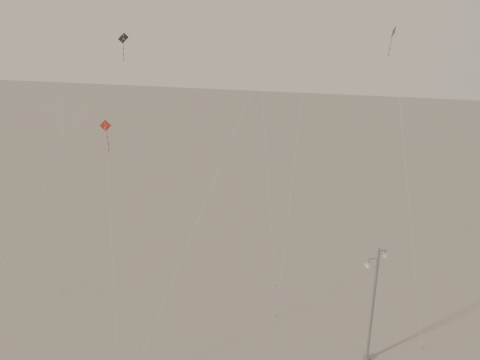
# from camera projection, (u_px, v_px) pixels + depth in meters

# --- Properties ---
(street_lamp) EXTENTS (1.49, 1.03, 8.37)m
(street_lamp) POSITION_uv_depth(u_px,v_px,m) (373.00, 302.00, 33.46)
(street_lamp) COLOR gray
(street_lamp) RESTS_ON ground
(kite_1) EXTENTS (8.87, 12.35, 24.11)m
(kite_1) POSITION_uv_depth(u_px,v_px,m) (257.00, 80.00, 33.21)
(kite_1) COLOR #2A2423
(kite_1) RESTS_ON ground
(kite_3) EXTENTS (1.83, 4.88, 15.96)m
(kite_3) POSITION_uv_depth(u_px,v_px,m) (109.00, 182.00, 30.80)
(kite_3) COLOR maroon
(kite_3) RESTS_ON ground
(kite_4) EXTENTS (3.85, 5.98, 20.44)m
(kite_4) POSITION_uv_depth(u_px,v_px,m) (400.00, 106.00, 34.62)
(kite_4) COLOR #2A2423
(kite_4) RESTS_ON ground
(kite_6) EXTENTS (10.37, 8.35, 19.87)m
(kite_6) POSITION_uv_depth(u_px,v_px,m) (84.00, 114.00, 36.20)
(kite_6) COLOR #2A2423
(kite_6) RESTS_ON ground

